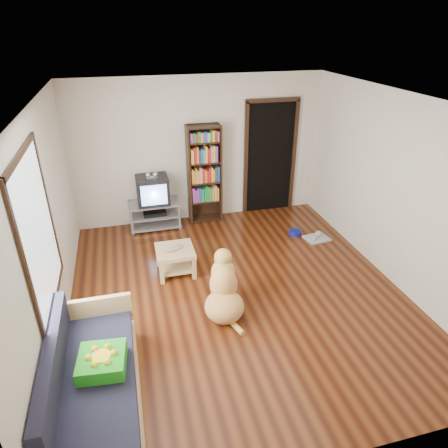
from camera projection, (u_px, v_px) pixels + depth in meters
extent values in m
plane|color=#56280E|center=(237.00, 292.00, 5.59)|extent=(5.00, 5.00, 0.00)
plane|color=white|center=(241.00, 101.00, 4.40)|extent=(5.00, 5.00, 0.00)
plane|color=beige|center=(199.00, 151.00, 7.15)|extent=(4.50, 0.00, 4.50)
plane|color=beige|center=(338.00, 351.00, 2.85)|extent=(4.50, 0.00, 4.50)
plane|color=beige|center=(47.00, 229.00, 4.49)|extent=(0.00, 5.00, 5.00)
plane|color=beige|center=(395.00, 191.00, 5.50)|extent=(0.00, 5.00, 5.00)
cube|color=green|center=(102.00, 361.00, 3.82)|extent=(0.48, 0.48, 0.15)
imported|color=silver|center=(175.00, 250.00, 5.82)|extent=(0.33, 0.28, 0.02)
cylinder|color=navy|center=(295.00, 233.00, 7.06)|extent=(0.22, 0.22, 0.08)
cube|color=#9D9D9D|center=(317.00, 238.00, 6.92)|extent=(0.44, 0.37, 0.03)
cube|color=white|center=(39.00, 234.00, 3.98)|extent=(0.02, 1.30, 1.60)
cube|color=black|center=(20.00, 155.00, 3.60)|extent=(0.03, 1.42, 0.06)
cube|color=black|center=(55.00, 300.00, 4.35)|extent=(0.03, 1.42, 0.06)
cube|color=black|center=(27.00, 273.00, 3.38)|extent=(0.03, 0.06, 1.70)
cube|color=black|center=(48.00, 206.00, 4.58)|extent=(0.03, 0.06, 1.70)
cube|color=black|center=(270.00, 159.00, 7.55)|extent=(0.90, 0.02, 2.10)
cube|color=black|center=(246.00, 161.00, 7.43)|extent=(0.07, 0.05, 2.14)
cube|color=black|center=(294.00, 157.00, 7.64)|extent=(0.07, 0.05, 2.14)
cube|color=black|center=(273.00, 100.00, 7.04)|extent=(1.03, 0.05, 0.07)
cube|color=#99999E|center=(154.00, 203.00, 7.11)|extent=(0.90, 0.45, 0.04)
cube|color=#99999E|center=(155.00, 215.00, 7.21)|extent=(0.86, 0.42, 0.03)
cube|color=#99999E|center=(156.00, 224.00, 7.30)|extent=(0.90, 0.45, 0.04)
cylinder|color=#99999E|center=(132.00, 222.00, 6.95)|extent=(0.04, 0.04, 0.50)
cylinder|color=#99999E|center=(180.00, 217.00, 7.13)|extent=(0.04, 0.04, 0.50)
cylinder|color=#99999E|center=(131.00, 213.00, 7.29)|extent=(0.04, 0.04, 0.50)
cylinder|color=#99999E|center=(176.00, 208.00, 7.48)|extent=(0.04, 0.04, 0.50)
cube|color=black|center=(155.00, 212.00, 7.19)|extent=(0.40, 0.30, 0.07)
cube|color=black|center=(153.00, 190.00, 6.99)|extent=(0.55, 0.48, 0.48)
cube|color=black|center=(152.00, 186.00, 7.16)|extent=(0.40, 0.14, 0.36)
cube|color=#8CBFF2|center=(154.00, 195.00, 6.78)|extent=(0.44, 0.02, 0.36)
cube|color=silver|center=(152.00, 177.00, 6.83)|extent=(0.20, 0.07, 0.02)
sphere|color=silver|center=(148.00, 175.00, 6.80)|extent=(0.09, 0.09, 0.09)
sphere|color=silver|center=(155.00, 175.00, 6.82)|extent=(0.09, 0.09, 0.09)
cube|color=black|center=(189.00, 176.00, 7.14)|extent=(0.03, 0.30, 1.80)
cube|color=black|center=(220.00, 173.00, 7.27)|extent=(0.03, 0.30, 1.80)
cube|color=black|center=(203.00, 172.00, 7.32)|extent=(0.60, 0.02, 1.80)
cube|color=black|center=(205.00, 218.00, 7.60)|extent=(0.56, 0.28, 0.02)
cube|color=black|center=(205.00, 200.00, 7.43)|extent=(0.56, 0.28, 0.03)
cube|color=black|center=(205.00, 181.00, 7.26)|extent=(0.56, 0.28, 0.02)
cube|color=black|center=(204.00, 162.00, 7.09)|extent=(0.56, 0.28, 0.02)
cube|color=black|center=(204.00, 142.00, 6.92)|extent=(0.56, 0.28, 0.02)
cube|color=black|center=(203.00, 127.00, 6.80)|extent=(0.56, 0.28, 0.02)
cube|color=tan|center=(99.00, 395.00, 3.93)|extent=(0.80, 1.80, 0.22)
cube|color=#1E1E2D|center=(96.00, 379.00, 3.83)|extent=(0.74, 1.74, 0.18)
cube|color=#1E1E2D|center=(53.00, 366.00, 3.63)|extent=(0.12, 1.74, 0.40)
cube|color=tan|center=(95.00, 309.00, 4.49)|extent=(0.80, 0.06, 0.30)
cube|color=tan|center=(175.00, 251.00, 5.87)|extent=(0.55, 0.55, 0.06)
cube|color=tan|center=(176.00, 266.00, 5.99)|extent=(0.45, 0.45, 0.03)
cube|color=#D8BD6E|center=(162.00, 273.00, 5.70)|extent=(0.06, 0.06, 0.34)
cube|color=tan|center=(194.00, 269.00, 5.81)|extent=(0.06, 0.06, 0.34)
cube|color=tan|center=(158.00, 256.00, 6.11)|extent=(0.06, 0.06, 0.34)
cube|color=tan|center=(188.00, 252.00, 6.21)|extent=(0.06, 0.06, 0.34)
ellipsoid|color=tan|center=(224.00, 306.00, 5.07)|extent=(0.61, 0.64, 0.37)
ellipsoid|color=tan|center=(224.00, 284.00, 5.15)|extent=(0.44, 0.47, 0.49)
ellipsoid|color=tan|center=(223.00, 272.00, 5.19)|extent=(0.37, 0.35, 0.35)
ellipsoid|color=#D9A553|center=(223.00, 257.00, 5.15)|extent=(0.28, 0.30, 0.22)
ellipsoid|color=gold|center=(223.00, 254.00, 5.27)|extent=(0.13, 0.21, 0.09)
sphere|color=black|center=(222.00, 250.00, 5.35)|extent=(0.04, 0.04, 0.04)
ellipsoid|color=tan|center=(217.00, 260.00, 5.12)|extent=(0.07, 0.08, 0.15)
ellipsoid|color=tan|center=(230.00, 259.00, 5.13)|extent=(0.07, 0.08, 0.15)
cylinder|color=tan|center=(217.00, 285.00, 5.40)|extent=(0.10, 0.14, 0.41)
cylinder|color=#B48B45|center=(229.00, 285.00, 5.41)|extent=(0.10, 0.14, 0.41)
sphere|color=#B89046|center=(217.00, 293.00, 5.53)|extent=(0.10, 0.10, 0.10)
sphere|color=#BB7748|center=(228.00, 293.00, 5.53)|extent=(0.10, 0.10, 0.10)
cylinder|color=gold|center=(235.00, 326.00, 4.94)|extent=(0.18, 0.36, 0.08)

